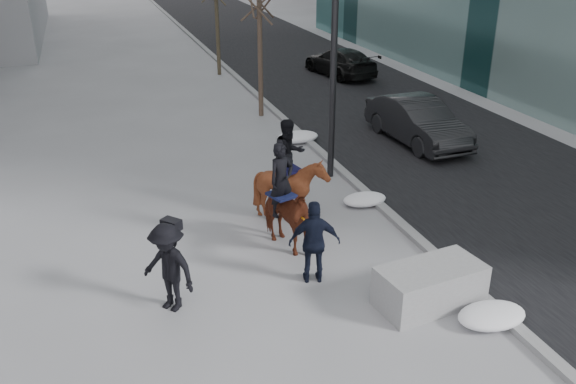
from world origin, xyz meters
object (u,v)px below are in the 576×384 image
object	(u,v)px
mounted_right	(290,182)
car_near	(417,121)
mounted_left	(283,212)
planter	(430,286)

from	to	relation	value
mounted_right	car_near	bearing A→B (deg)	35.87
car_near	mounted_left	bearing A→B (deg)	-142.40
planter	mounted_left	size ratio (longest dim) A/B	0.83
mounted_left	mounted_right	world-z (taller)	mounted_right
mounted_right	mounted_left	bearing A→B (deg)	-115.00
car_near	mounted_right	size ratio (longest dim) A/B	1.76
planter	car_near	bearing A→B (deg)	62.10
planter	mounted_right	xyz separation A→B (m)	(-1.35, 4.24, 0.61)
car_near	mounted_right	bearing A→B (deg)	-147.07
planter	mounted_right	world-z (taller)	mounted_right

